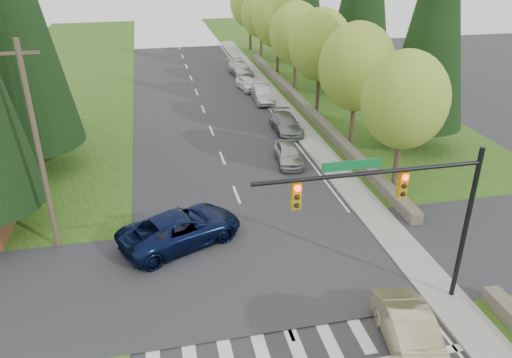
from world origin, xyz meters
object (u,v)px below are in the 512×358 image
object	(u,v)px
sedan_champagne	(411,335)
parked_car_a	(288,154)
suv_navy	(181,229)
parked_car_b	(286,124)
parked_car_e	(240,69)
parked_car_c	(263,94)
parked_car_d	(248,83)

from	to	relation	value
sedan_champagne	parked_car_a	world-z (taller)	sedan_champagne
suv_navy	parked_car_b	xyz separation A→B (m)	(9.16, 13.91, -0.17)
parked_car_a	parked_car_e	xyz separation A→B (m)	(1.25, 23.88, 0.03)
suv_navy	parked_car_a	distance (m)	11.36
parked_car_b	parked_car_c	bearing A→B (deg)	90.51
parked_car_c	parked_car_d	world-z (taller)	parked_car_c
parked_car_d	parked_car_e	xyz separation A→B (m)	(0.42, 5.96, 0.06)
parked_car_b	parked_car_a	bearing A→B (deg)	-103.46
parked_car_a	suv_navy	bearing A→B (deg)	-126.88
sedan_champagne	parked_car_b	distance (m)	22.89
sedan_champagne	parked_car_a	bearing A→B (deg)	96.29
parked_car_a	parked_car_b	distance (m)	5.80
suv_navy	parked_car_a	bearing A→B (deg)	-67.12
suv_navy	sedan_champagne	bearing A→B (deg)	-163.78
parked_car_b	sedan_champagne	bearing A→B (deg)	-93.55
parked_car_d	parked_car_e	size ratio (longest dim) A/B	0.79
parked_car_b	parked_car_e	size ratio (longest dim) A/B	0.96
parked_car_d	parked_car_e	bearing A→B (deg)	78.08
suv_navy	parked_car_e	size ratio (longest dim) A/B	1.25
parked_car_d	parked_car_e	world-z (taller)	parked_car_e
parked_car_a	parked_car_e	world-z (taller)	parked_car_e
sedan_champagne	parked_car_a	size ratio (longest dim) A/B	1.18
suv_navy	parked_car_d	world-z (taller)	suv_navy
sedan_champagne	suv_navy	distance (m)	11.68
sedan_champagne	parked_car_c	world-z (taller)	sedan_champagne
suv_navy	parked_car_d	bearing A→B (deg)	-42.15
parked_car_c	parked_car_d	distance (m)	4.17
sedan_champagne	parked_car_c	size ratio (longest dim) A/B	1.02
sedan_champagne	suv_navy	world-z (taller)	suv_navy
suv_navy	parked_car_a	size ratio (longest dim) A/B	1.55
parked_car_c	parked_car_d	bearing A→B (deg)	100.31
parked_car_d	parked_car_e	distance (m)	5.98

